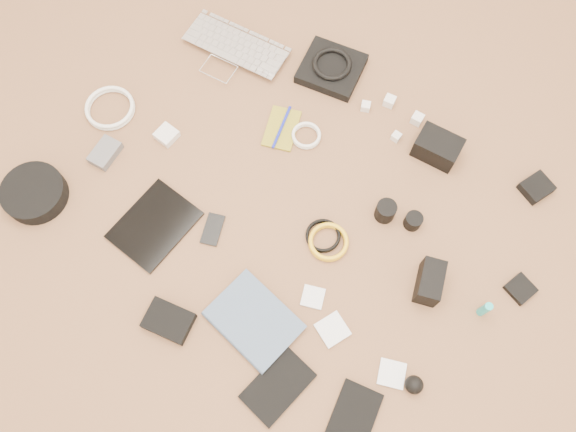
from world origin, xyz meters
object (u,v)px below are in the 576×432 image
Objects in this scene: laptop at (229,57)px; phone at (213,229)px; tablet at (155,225)px; paperback at (231,344)px; dslr_camera at (437,147)px; headphone_case at (34,193)px.

phone is at bearing -63.62° from laptop.
tablet is (0.17, -0.61, -0.01)m from laptop.
laptop is 1.48× the size of paperback.
tablet is at bearing -134.03° from dslr_camera.
dslr_camera reaches higher than tablet.
dslr_camera is at bearing 41.39° from headphone_case.
paperback is at bearing -17.52° from tablet.
paperback is at bearing -105.98° from dslr_camera.
paperback is at bearing -65.04° from phone.
laptop is at bearing 109.47° from tablet.
tablet is 0.17m from phone.
dslr_camera is at bearing 34.12° from phone.
dslr_camera is 0.56× the size of paperback.
tablet is at bearing -170.76° from phone.
laptop reaches higher than tablet.
headphone_case reaches higher than tablet.
tablet is 0.38m from headphone_case.
phone is (0.33, -0.52, -0.01)m from laptop.
laptop is 3.57× the size of phone.
laptop is 1.85× the size of headphone_case.
paperback is (-0.17, -0.84, -0.03)m from dslr_camera.
headphone_case is at bearing -109.49° from laptop.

